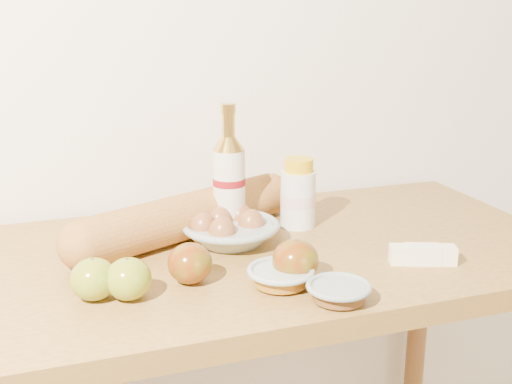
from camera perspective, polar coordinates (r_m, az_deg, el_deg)
back_wall at (r=1.43m, az=-4.89°, el=14.79°), size 3.50×0.02×2.60m
table at (r=1.25m, az=-0.46°, el=-10.43°), size 1.20×0.60×0.90m
bourbon_bottle at (r=1.25m, az=-2.41°, el=0.87°), size 0.07×0.07×0.26m
cream_bottle at (r=1.30m, az=3.76°, el=-0.28°), size 0.09×0.09×0.14m
egg_bowl at (r=1.22m, az=-2.35°, el=-3.36°), size 0.24×0.24×0.07m
baguette at (r=1.25m, az=-6.14°, el=-2.15°), size 0.52×0.30×0.09m
apple_yellowgreen at (r=1.02m, az=-14.23°, el=-7.51°), size 0.08×0.08×0.07m
apple_redgreen_front at (r=1.05m, az=-5.89°, el=-6.32°), size 0.07×0.07×0.07m
apple_redgreen_right at (r=1.06m, az=3.53°, el=-6.09°), size 0.10×0.10×0.07m
sugar_bowl at (r=1.00m, az=7.34°, el=-8.80°), size 0.13×0.13×0.03m
syrup_bowl at (r=1.04m, az=2.21°, el=-7.48°), size 0.14×0.14×0.03m
butter_stick at (r=1.17m, az=14.61°, el=-5.41°), size 0.12×0.07×0.03m
apple_extra at (r=1.01m, az=-11.28°, el=-7.58°), size 0.08×0.08×0.07m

